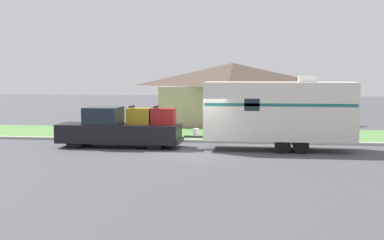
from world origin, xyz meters
name	(u,v)px	position (x,y,z in m)	size (l,w,h in m)	color
ground_plane	(199,153)	(0.00, 0.00, 0.00)	(120.00, 120.00, 0.00)	#47474C
curb_strip	(208,141)	(0.00, 3.75, 0.07)	(80.00, 0.30, 0.14)	#ADADA8
lawn_strip	(214,134)	(0.00, 7.40, 0.01)	(80.00, 7.00, 0.03)	#568442
house_across_street	(233,92)	(0.67, 14.50, 2.27)	(10.40, 7.38, 4.38)	tan
pickup_truck	(120,129)	(-4.15, 1.40, 0.91)	(6.17, 1.91, 2.08)	black
travel_trailer	(279,111)	(3.69, 1.40, 1.88)	(8.12, 2.33, 3.54)	black
mailbox	(313,123)	(5.54, 4.47, 1.02)	(0.48, 0.20, 1.33)	brown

